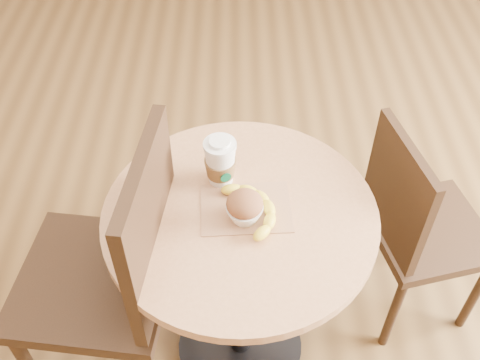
{
  "coord_description": "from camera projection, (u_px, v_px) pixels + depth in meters",
  "views": [
    {
      "loc": [
        -0.05,
        -1.07,
        1.88
      ],
      "look_at": [
        -0.04,
        -0.06,
        0.83
      ],
      "focal_mm": 42.0,
      "sensor_mm": 36.0,
      "label": 1
    }
  ],
  "objects": [
    {
      "name": "cafe_table",
      "position": [
        240.0,
        257.0,
        1.63
      ],
      "size": [
        0.74,
        0.74,
        0.75
      ],
      "color": "black",
      "rests_on": "ground"
    },
    {
      "name": "coffee_cup",
      "position": [
        220.0,
        163.0,
        1.52
      ],
      "size": [
        0.09,
        0.09,
        0.15
      ],
      "rotation": [
        0.0,
        0.0,
        0.36
      ],
      "color": "silver",
      "rests_on": "cafe_table"
    },
    {
      "name": "chair_left",
      "position": [
        115.0,
        272.0,
        1.59
      ],
      "size": [
        0.49,
        0.49,
        1.0
      ],
      "rotation": [
        0.0,
        0.0,
        -1.7
      ],
      "color": "black",
      "rests_on": "ground"
    },
    {
      "name": "kraft_bag",
      "position": [
        246.0,
        208.0,
        1.49
      ],
      "size": [
        0.25,
        0.19,
        0.0
      ],
      "primitive_type": "cube",
      "rotation": [
        0.0,
        0.0,
        0.05
      ],
      "color": "#A1704D",
      "rests_on": "cafe_table"
    },
    {
      "name": "banana",
      "position": [
        250.0,
        210.0,
        1.47
      ],
      "size": [
        0.22,
        0.25,
        0.03
      ],
      "primitive_type": null,
      "rotation": [
        0.0,
        0.0,
        0.38
      ],
      "color": "yellow",
      "rests_on": "kraft_bag"
    },
    {
      "name": "muffin",
      "position": [
        245.0,
        207.0,
        1.44
      ],
      "size": [
        0.1,
        0.1,
        0.09
      ],
      "color": "silver",
      "rests_on": "kraft_bag"
    },
    {
      "name": "chair_right",
      "position": [
        416.0,
        225.0,
        1.83
      ],
      "size": [
        0.44,
        0.44,
        0.83
      ],
      "rotation": [
        0.0,
        0.0,
        1.81
      ],
      "color": "black",
      "rests_on": "ground"
    }
  ]
}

